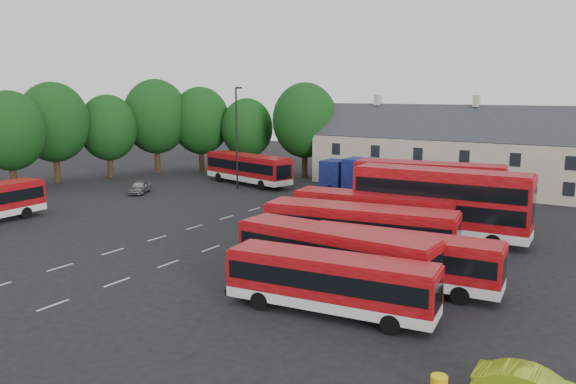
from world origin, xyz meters
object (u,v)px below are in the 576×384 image
(box_truck, at_px, (365,176))
(bus_dd_south, at_px, (440,200))
(bus_row_a, at_px, (330,279))
(lamppost, at_px, (237,135))
(silver_car, at_px, (140,187))

(box_truck, bearing_deg, bus_dd_south, -48.09)
(bus_row_a, relative_size, bus_dd_south, 0.83)
(box_truck, bearing_deg, bus_row_a, -69.73)
(bus_row_a, xyz_separation_m, bus_dd_south, (0.09, 16.34, 1.15))
(lamppost, bearing_deg, box_truck, 12.19)
(bus_row_a, xyz_separation_m, silver_car, (-31.80, 17.79, -1.06))
(bus_dd_south, relative_size, box_truck, 1.40)
(bus_dd_south, relative_size, lamppost, 1.13)
(bus_row_a, relative_size, box_truck, 1.16)
(box_truck, height_order, silver_car, box_truck)
(bus_row_a, distance_m, box_truck, 30.50)
(bus_row_a, bearing_deg, lamppost, 127.80)
(bus_dd_south, distance_m, silver_car, 32.00)
(bus_row_a, height_order, box_truck, box_truck)
(bus_row_a, distance_m, bus_dd_south, 16.38)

